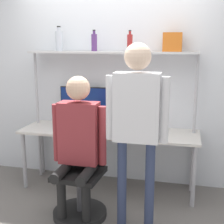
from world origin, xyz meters
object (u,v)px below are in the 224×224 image
object	(u,v)px
cell_phone	(112,133)
bottle_clear	(59,40)
person_standing	(137,113)
storage_box	(173,42)
person_seated	(78,136)
laptop	(92,125)
bottle_red	(130,42)
office_chair	(81,188)
bottle_purple	(94,42)
monitor	(85,104)

from	to	relation	value
cell_phone	bottle_clear	xyz separation A→B (m)	(-0.74, 0.26, 1.06)
person_standing	storage_box	size ratio (longest dim) A/B	8.19
person_seated	storage_box	world-z (taller)	storage_box
laptop	person_standing	world-z (taller)	person_standing
person_seated	bottle_red	size ratio (longest dim) A/B	6.06
office_chair	bottle_red	xyz separation A→B (m)	(0.35, 0.82, 1.49)
person_seated	bottle_purple	bearing A→B (deg)	95.53
person_seated	laptop	bearing A→B (deg)	95.19
laptop	bottle_clear	world-z (taller)	bottle_clear
person_standing	bottle_clear	distance (m)	1.60
person_seated	bottle_clear	bearing A→B (deg)	121.61
bottle_clear	bottle_red	size ratio (longest dim) A/B	1.24
monitor	person_seated	xyz separation A→B (m)	(0.23, -0.90, -0.15)
monitor	storage_box	xyz separation A→B (m)	(1.07, -0.03, 0.76)
bottle_clear	bottle_red	world-z (taller)	bottle_clear
office_chair	bottle_clear	xyz separation A→B (m)	(-0.54, 0.82, 1.51)
monitor	bottle_clear	world-z (taller)	bottle_clear
monitor	bottle_purple	distance (m)	0.78
person_seated	person_standing	world-z (taller)	person_standing
monitor	bottle_red	size ratio (longest dim) A/B	2.67
cell_phone	person_standing	world-z (taller)	person_standing
bottle_clear	bottle_red	distance (m)	0.88
person_seated	bottle_clear	distance (m)	1.38
office_chair	storage_box	world-z (taller)	storage_box
storage_box	cell_phone	bearing A→B (deg)	-157.77
laptop	person_seated	world-z (taller)	person_seated
laptop	bottle_purple	xyz separation A→B (m)	(-0.02, 0.19, 0.98)
bottle_clear	storage_box	distance (m)	1.38
bottle_clear	monitor	bearing A→B (deg)	5.46
laptop	cell_phone	bearing A→B (deg)	-14.51
office_chair	bottle_purple	distance (m)	1.71
laptop	person_standing	bearing A→B (deg)	-48.45
office_chair	person_standing	world-z (taller)	person_standing
laptop	cell_phone	size ratio (longest dim) A/B	2.01
laptop	bottle_clear	distance (m)	1.12
bottle_red	bottle_clear	bearing A→B (deg)	-180.00
laptop	storage_box	world-z (taller)	storage_box
monitor	laptop	xyz separation A→B (m)	(0.17, -0.22, -0.22)
bottle_purple	bottle_red	xyz separation A→B (m)	(0.43, -0.00, -0.00)
laptop	office_chair	world-z (taller)	laptop
person_seated	bottle_red	bearing A→B (deg)	68.04
bottle_red	storage_box	size ratio (longest dim) A/B	1.11
monitor	bottle_clear	distance (m)	0.84
monitor	bottle_red	xyz separation A→B (m)	(0.58, -0.03, 0.76)
storage_box	office_chair	bearing A→B (deg)	-135.51
cell_phone	storage_box	bearing A→B (deg)	22.23
laptop	office_chair	size ratio (longest dim) A/B	0.32
bottle_red	storage_box	world-z (taller)	bottle_red
monitor	person_standing	distance (m)	1.27
bottle_red	storage_box	distance (m)	0.49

